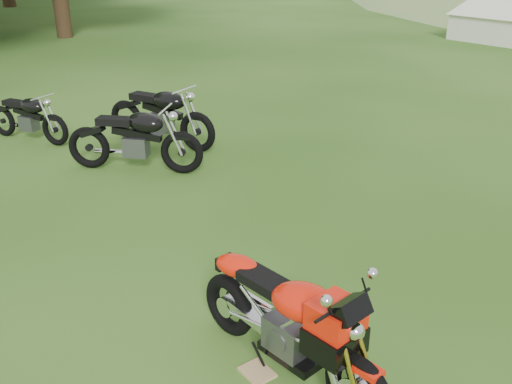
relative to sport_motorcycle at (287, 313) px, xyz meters
The scene contains 8 objects.
ground 1.89m from the sport_motorcycle, 127.86° to the left, with size 120.00×120.00×0.00m, color #1A410D.
treeline 26.75m from the sport_motorcycle, 142.11° to the left, with size 28.00×32.00×14.00m, color black, non-canonical shape.
sport_motorcycle is the anchor object (origin of this frame).
plywood_board 0.60m from the sport_motorcycle, 145.63° to the right, with size 0.27×0.21×0.02m, color tan.
vintage_moto_a 7.31m from the sport_motorcycle, 153.90° to the left, with size 1.73×0.40×0.91m, color black, non-canonical shape.
vintage_moto_b 4.95m from the sport_motorcycle, 143.29° to the left, with size 2.05×0.48×1.08m, color black, non-canonical shape.
vintage_moto_d 6.04m from the sport_motorcycle, 136.55° to the left, with size 2.13×0.49×1.12m, color black, non-canonical shape.
tent_left 19.52m from the sport_motorcycle, 91.71° to the left, with size 2.91×2.91×2.52m, color silver, non-canonical shape.
Camera 1 is at (2.65, -4.78, 3.20)m, focal length 40.00 mm.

